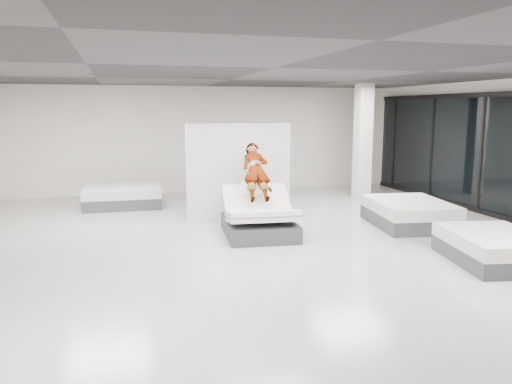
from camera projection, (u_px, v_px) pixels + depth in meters
room at (274, 163)px, 8.59m from camera, size 14.00×14.04×3.20m
hero_bed at (259, 219)px, 10.04m from camera, size 1.51×1.91×1.05m
person at (256, 179)px, 10.22m from camera, size 0.67×1.34×1.41m
remote at (270, 189)px, 9.94m from camera, size 0.06×0.15×0.08m
divider_panel at (239, 172)px, 11.38m from camera, size 2.42×0.16×2.20m
flat_bed_right_far at (409, 213)px, 10.87m from camera, size 1.76×2.19×0.55m
flat_bed_right_near at (495, 248)px, 8.25m from camera, size 1.67×2.04×0.50m
flat_bed_left_far at (123, 197)px, 13.01m from camera, size 1.97×1.50×0.53m
column at (363, 142)px, 13.92m from camera, size 0.40×0.40×3.20m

